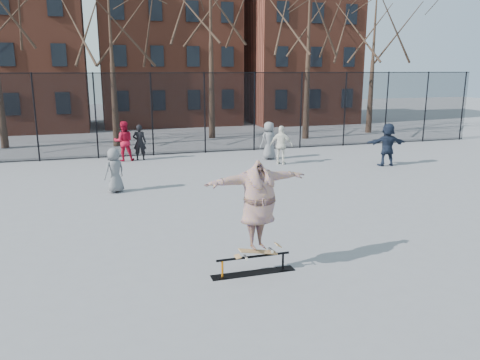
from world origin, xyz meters
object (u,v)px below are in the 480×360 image
object	(u,v)px
bystander_black	(140,142)
bystander_navy	(387,144)
skate_rail	(253,266)
bystander_grey	(114,170)
bystander_white	(281,145)
skater	(258,207)
bystander_extra	(269,141)
skateboard	(258,253)
bystander_red	(124,141)

from	to	relation	value
bystander_black	bystander_navy	bearing A→B (deg)	168.39
skate_rail	bystander_grey	bearing A→B (deg)	107.93
bystander_navy	bystander_white	bearing A→B (deg)	-11.96
skate_rail	bystander_grey	distance (m)	8.03
skater	bystander_navy	size ratio (longest dim) A/B	1.21
bystander_white	bystander_extra	size ratio (longest dim) A/B	0.98
skater	bystander_navy	distance (m)	12.65
skater	bystander_white	distance (m)	11.52
bystander_grey	bystander_navy	xyz separation A→B (m)	(11.56, 1.28, 0.17)
skateboard	bystander_navy	bearing A→B (deg)	44.70
skate_rail	bystander_red	world-z (taller)	bystander_red
skateboard	bystander_red	xyz separation A→B (m)	(-1.94, 13.36, 0.47)
bystander_black	bystander_grey	bearing A→B (deg)	88.83
skateboard	bystander_red	world-z (taller)	bystander_red
skater	bystander_extra	bearing A→B (deg)	58.70
bystander_navy	bystander_grey	bearing A→B (deg)	14.93
skate_rail	bystander_extra	distance (m)	12.71
skate_rail	bystander_white	distance (m)	11.57
bystander_extra	bystander_red	bearing A→B (deg)	-28.95
bystander_red	bystander_extra	xyz separation A→B (m)	(6.51, -1.56, -0.03)
bystander_white	bystander_grey	bearing A→B (deg)	57.09
bystander_black	bystander_navy	distance (m)	11.15
bystander_red	bystander_navy	world-z (taller)	bystander_navy
bystander_black	skater	bearing A→B (deg)	107.24
skate_rail	bystander_extra	xyz separation A→B (m)	(4.67, 11.79, 0.73)
skate_rail	bystander_red	distance (m)	13.50
bystander_grey	skate_rail	bearing A→B (deg)	74.41
skateboard	bystander_black	size ratio (longest dim) A/B	0.52
bystander_red	bystander_white	size ratio (longest dim) A/B	1.06
bystander_black	bystander_white	xyz separation A→B (m)	(5.92, -2.85, 0.03)
skater	bystander_red	distance (m)	13.51
skate_rail	bystander_navy	distance (m)	12.74
bystander_grey	bystander_black	bearing A→B (deg)	-136.68
bystander_white	bystander_extra	bearing A→B (deg)	-49.33
bystander_grey	skateboard	bearing A→B (deg)	75.11
skate_rail	bystander_grey	xyz separation A→B (m)	(-2.47, 7.62, 0.61)
skateboard	bystander_red	size ratio (longest dim) A/B	0.48
skateboard	bystander_navy	world-z (taller)	bystander_navy
skater	bystander_black	xyz separation A→B (m)	(-1.23, 13.36, -0.59)
skater	bystander_extra	world-z (taller)	skater
bystander_black	bystander_red	size ratio (longest dim) A/B	0.91
skater	bystander_grey	bearing A→B (deg)	98.52
skateboard	bystander_extra	world-z (taller)	bystander_extra
bystander_grey	bystander_red	distance (m)	5.78
skateboard	bystander_red	bearing A→B (deg)	98.26
bystander_extra	skateboard	bearing A→B (deg)	53.39
bystander_grey	bystander_red	size ratio (longest dim) A/B	0.84
bystander_black	bystander_navy	xyz separation A→B (m)	(10.22, -4.46, 0.11)
skate_rail	skateboard	bearing A→B (deg)	0.00
skateboard	skater	bearing A→B (deg)	0.00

